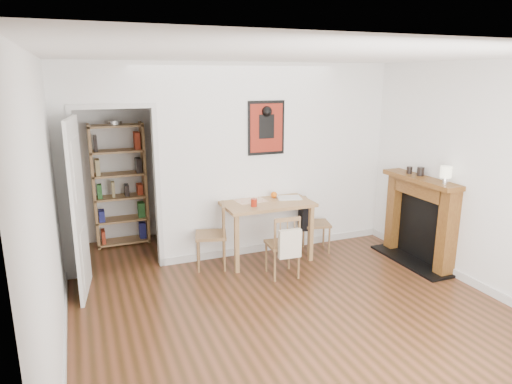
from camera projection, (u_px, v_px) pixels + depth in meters
name	position (u px, v px, depth m)	size (l,w,h in m)	color
ground	(279.00, 296.00, 5.17)	(5.20, 5.20, 0.00)	brown
room_shell	(245.00, 163.00, 6.09)	(5.20, 5.20, 5.20)	white
dining_table	(266.00, 208.00, 6.09)	(1.18, 0.75, 0.80)	#A77A4D
chair_left	(211.00, 236.00, 5.86)	(0.53, 0.53, 0.86)	olive
chair_right	(315.00, 223.00, 6.44)	(0.52, 0.47, 0.78)	olive
chair_front	(283.00, 245.00, 5.61)	(0.43, 0.48, 0.80)	olive
bookshelf	(120.00, 186.00, 6.59)	(0.75, 0.30, 1.78)	#A77A4D
fireplace	(420.00, 217.00, 6.02)	(0.45, 1.25, 1.16)	brown
red_glass	(254.00, 203.00, 5.82)	(0.08, 0.08, 0.10)	maroon
orange_fruit	(274.00, 195.00, 6.23)	(0.09, 0.09, 0.09)	orange
placemat	(251.00, 201.00, 6.10)	(0.40, 0.30, 0.00)	beige
notebook	(289.00, 198.00, 6.21)	(0.32, 0.23, 0.02)	silver
mantel_lamp	(446.00, 173.00, 5.46)	(0.14, 0.14, 0.22)	silver
ceramic_jar_a	(421.00, 171.00, 5.94)	(0.09, 0.09, 0.11)	black
ceramic_jar_b	(409.00, 170.00, 6.07)	(0.07, 0.07, 0.09)	black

